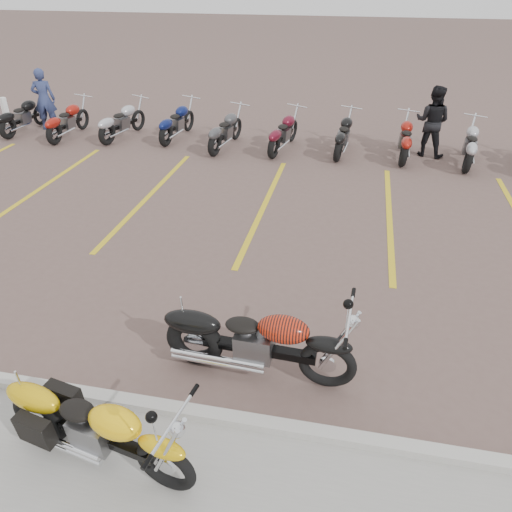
{
  "coord_description": "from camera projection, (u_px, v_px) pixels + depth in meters",
  "views": [
    {
      "loc": [
        1.88,
        -5.88,
        4.64
      ],
      "look_at": [
        0.53,
        0.57,
        0.75
      ],
      "focal_mm": 35.0,
      "sensor_mm": 36.0,
      "label": 1
    }
  ],
  "objects": [
    {
      "name": "ground",
      "position": [
        215.0,
        313.0,
        7.65
      ],
      "size": [
        100.0,
        100.0,
        0.0
      ],
      "primitive_type": "plane",
      "color": "brown",
      "rests_on": "ground"
    },
    {
      "name": "curb",
      "position": [
        168.0,
        409.0,
        5.93
      ],
      "size": [
        60.0,
        0.18,
        0.12
      ],
      "primitive_type": "cube",
      "color": "#ADAAA3",
      "rests_on": "ground"
    },
    {
      "name": "parking_stripes",
      "position": [
        264.0,
        206.0,
        11.02
      ],
      "size": [
        38.0,
        5.5,
        0.01
      ],
      "primitive_type": null,
      "color": "gold",
      "rests_on": "ground"
    },
    {
      "name": "yellow_cruiser",
      "position": [
        95.0,
        428.0,
        5.17
      ],
      "size": [
        2.27,
        0.6,
        0.94
      ],
      "rotation": [
        0.09,
        0.0,
        -0.2
      ],
      "color": "black",
      "rests_on": "ground"
    },
    {
      "name": "flame_cruiser",
      "position": [
        254.0,
        343.0,
        6.28
      ],
      "size": [
        2.48,
        0.39,
        1.02
      ],
      "rotation": [
        0.08,
        0.0,
        -0.05
      ],
      "color": "black",
      "rests_on": "ground"
    },
    {
      "name": "person_a",
      "position": [
        44.0,
        99.0,
        15.64
      ],
      "size": [
        0.79,
        0.65,
        1.88
      ],
      "primitive_type": "imported",
      "rotation": [
        0.0,
        0.0,
        3.48
      ],
      "color": "navy",
      "rests_on": "ground"
    },
    {
      "name": "person_b",
      "position": [
        432.0,
        121.0,
        13.43
      ],
      "size": [
        1.11,
        0.99,
        1.88
      ],
      "primitive_type": "imported",
      "rotation": [
        0.0,
        0.0,
        2.78
      ],
      "color": "black",
      "rests_on": "ground"
    },
    {
      "name": "bollard",
      "position": [
        6.0,
        114.0,
        15.83
      ],
      "size": [
        0.19,
        0.19,
        1.0
      ],
      "primitive_type": "cube",
      "rotation": [
        0.0,
        0.0,
        -0.37
      ],
      "color": "white",
      "rests_on": "ground"
    },
    {
      "name": "bg_bike_row",
      "position": [
        342.0,
        133.0,
        13.87
      ],
      "size": [
        20.67,
        2.06,
        1.1
      ],
      "color": "black",
      "rests_on": "ground"
    }
  ]
}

